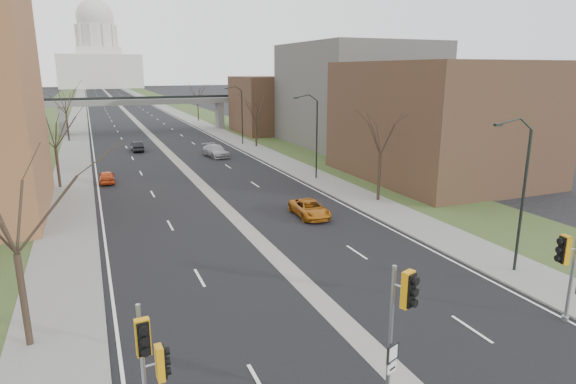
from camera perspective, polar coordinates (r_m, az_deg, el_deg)
ground at (r=19.55m, az=13.68°, el=-21.12°), size 700.00×700.00×0.00m
road_surface at (r=163.29m, az=-19.25°, el=9.60°), size 20.00×600.00×0.01m
median_strip at (r=163.29m, az=-19.25°, el=9.59°), size 1.20×600.00×0.02m
sidewalk_right at (r=164.45m, az=-15.03°, el=9.95°), size 4.00×600.00×0.12m
sidewalk_left at (r=163.00m, az=-23.51°, el=9.23°), size 4.00×600.00×0.12m
grass_verge_right at (r=165.36m, az=-12.94°, el=10.09°), size 8.00×600.00×0.10m
grass_verge_left at (r=163.19m, az=-25.63°, el=9.01°), size 8.00×600.00×0.10m
commercial_block_near at (r=53.14m, az=17.44°, el=8.04°), size 16.00×20.00×12.00m
commercial_block_mid at (r=74.99m, az=8.04°, el=11.34°), size 18.00×22.00×15.00m
commercial_block_far at (r=88.76m, az=-1.41°, el=10.30°), size 14.00×14.00×10.00m
pedestrian_bridge at (r=93.35m, az=-16.62°, el=9.82°), size 34.00×3.00×6.45m
capitol at (r=332.83m, az=-21.52°, el=14.63°), size 48.00×42.00×55.75m
streetlight_near at (r=28.29m, az=25.56°, el=4.26°), size 2.61×0.20×8.70m
streetlight_mid at (r=49.43m, az=2.61°, el=9.36°), size 2.61×0.20×8.70m
streetlight_far at (r=73.75m, az=-6.13°, el=10.93°), size 2.61×0.20×8.70m
tree_left_a at (r=21.33m, az=-30.29°, el=-0.05°), size 7.20×7.20×9.40m
tree_left_b at (r=50.94m, az=-26.11°, el=7.26°), size 6.75×6.75×8.81m
tree_left_c at (r=84.76m, az=-25.00°, el=10.19°), size 7.65×7.65×9.99m
tree_right_a at (r=41.74m, az=11.02°, el=7.77°), size 7.20×7.20×9.40m
tree_right_b at (r=71.58m, az=-3.84°, el=9.97°), size 6.30×6.30×8.22m
tree_right_c at (r=110.09m, az=-10.72°, el=11.90°), size 7.65×7.65×9.99m
signal_pole_left at (r=14.96m, az=-16.03°, el=-18.61°), size 0.85×0.91×4.91m
signal_pole_median at (r=15.90m, az=13.11°, el=-14.19°), size 0.75×0.89×5.34m
signal_pole_right at (r=24.52m, az=31.01°, el=-5.25°), size 0.99×1.24×5.89m
car_left_near at (r=52.25m, az=-20.68°, el=1.71°), size 1.64×3.80×1.28m
car_left_far at (r=71.37m, az=-17.46°, el=5.17°), size 1.57×4.16×1.35m
car_right_near at (r=37.72m, az=2.58°, el=-1.96°), size 2.35×4.75×1.29m
car_right_mid at (r=64.44m, az=-8.58°, el=4.85°), size 2.94×5.70×1.58m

